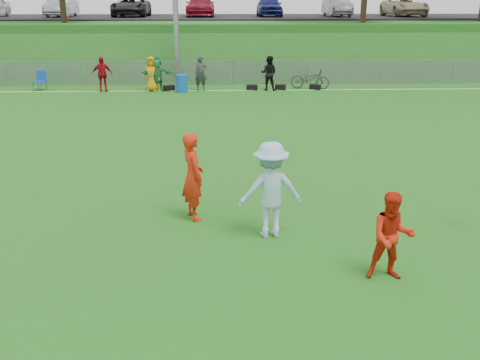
{
  "coord_description": "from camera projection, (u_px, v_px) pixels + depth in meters",
  "views": [
    {
      "loc": [
        -0.83,
        -8.85,
        4.43
      ],
      "look_at": [
        -0.44,
        0.5,
        1.23
      ],
      "focal_mm": 40.0,
      "sensor_mm": 36.0,
      "label": 1
    }
  ],
  "objects": [
    {
      "name": "ground",
      "position": [
        265.0,
        251.0,
        9.83
      ],
      "size": [
        120.0,
        120.0,
        0.0
      ],
      "primitive_type": "plane",
      "color": "#1E6214",
      "rests_on": "ground"
    },
    {
      "name": "player_blue",
      "position": [
        270.0,
        190.0,
        10.2
      ],
      "size": [
        1.31,
        0.87,
        1.89
      ],
      "primitive_type": "imported",
      "rotation": [
        0.0,
        0.0,
        3.29
      ],
      "color": "#99BDD5",
      "rests_on": "ground"
    },
    {
      "name": "camp_chair",
      "position": [
        40.0,
        85.0,
        26.79
      ],
      "size": [
        0.65,
        0.66,
        0.95
      ],
      "rotation": [
        0.0,
        0.0,
        -0.26
      ],
      "color": "#0F45A9",
      "rests_on": "ground"
    },
    {
      "name": "gear_bags",
      "position": [
        254.0,
        87.0,
        26.94
      ],
      "size": [
        7.99,
        0.52,
        0.26
      ],
      "color": "black",
      "rests_on": "ground"
    },
    {
      "name": "recycling_bin",
      "position": [
        182.0,
        83.0,
        26.22
      ],
      "size": [
        0.6,
        0.6,
        0.86
      ],
      "primitive_type": "cylinder",
      "rotation": [
        0.0,
        0.0,
        -0.06
      ],
      "color": "#1050B0",
      "rests_on": "ground"
    },
    {
      "name": "berm",
      "position": [
        229.0,
        40.0,
        38.65
      ],
      "size": [
        120.0,
        18.0,
        3.0
      ],
      "primitive_type": "cube",
      "color": "#1C5A19",
      "rests_on": "ground"
    },
    {
      "name": "spectator_row",
      "position": [
        176.0,
        74.0,
        26.46
      ],
      "size": [
        9.28,
        0.86,
        1.69
      ],
      "color": "#A40B14",
      "rests_on": "ground"
    },
    {
      "name": "player_red_left",
      "position": [
        193.0,
        176.0,
        11.03
      ],
      "size": [
        0.67,
        0.79,
        1.85
      ],
      "primitive_type": "imported",
      "rotation": [
        0.0,
        0.0,
        1.96
      ],
      "color": "red",
      "rests_on": "ground"
    },
    {
      "name": "bicycle",
      "position": [
        310.0,
        79.0,
        27.16
      ],
      "size": [
        2.08,
        1.21,
        1.03
      ],
      "primitive_type": "imported",
      "rotation": [
        0.0,
        0.0,
        1.29
      ],
      "color": "#2E2E30",
      "rests_on": "ground"
    },
    {
      "name": "car_row",
      "position": [
        212.0,
        6.0,
        38.8
      ],
      "size": [
        32.04,
        5.18,
        1.44
      ],
      "color": "silver",
      "rests_on": "parking_lot"
    },
    {
      "name": "parking_lot",
      "position": [
        228.0,
        17.0,
        40.04
      ],
      "size": [
        120.0,
        12.0,
        0.1
      ],
      "primitive_type": "cube",
      "color": "black",
      "rests_on": "berm"
    },
    {
      "name": "fence",
      "position": [
        233.0,
        72.0,
        28.52
      ],
      "size": [
        58.0,
        0.06,
        1.3
      ],
      "color": "gray",
      "rests_on": "ground"
    },
    {
      "name": "player_red_center",
      "position": [
        392.0,
        237.0,
        8.66
      ],
      "size": [
        0.79,
        0.64,
        1.51
      ],
      "primitive_type": "imported",
      "rotation": [
        0.0,
        0.0,
        -0.1
      ],
      "color": "red",
      "rests_on": "ground"
    },
    {
      "name": "sideline_far",
      "position": [
        234.0,
        90.0,
        26.84
      ],
      "size": [
        60.0,
        0.1,
        0.01
      ],
      "primitive_type": "cube",
      "color": "white",
      "rests_on": "ground"
    }
  ]
}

